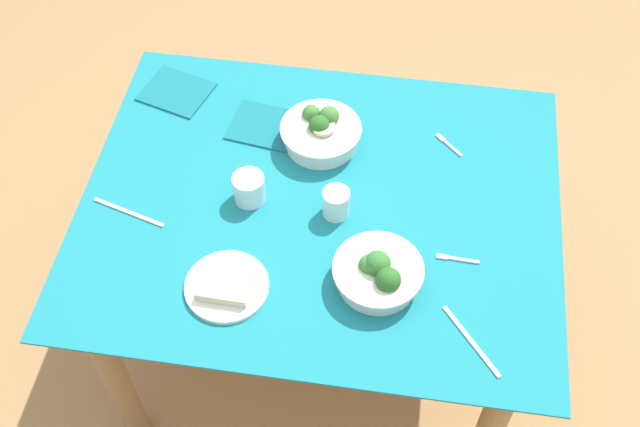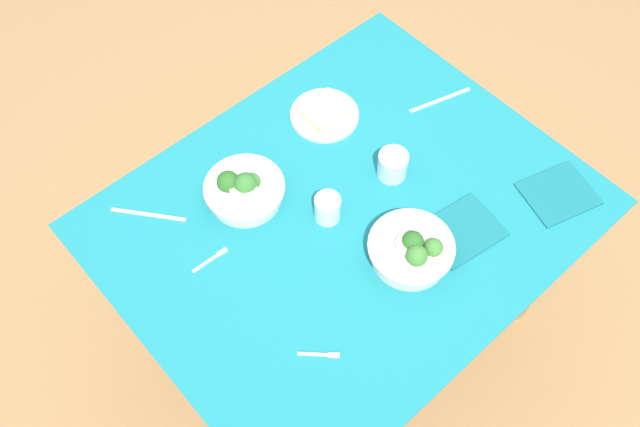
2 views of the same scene
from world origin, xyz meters
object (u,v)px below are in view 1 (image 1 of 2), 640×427
at_px(fork_by_near_bowl, 448,144).
at_px(broccoli_bowl_near, 321,133).
at_px(table_knife_right, 471,341).
at_px(bread_side_plate, 227,285).
at_px(fork_by_far_bowl, 456,259).
at_px(table_knife_left, 129,212).
at_px(napkin_folded_lower, 266,126).
at_px(water_glass_side, 336,203).
at_px(broccoli_bowl_far, 378,273).
at_px(water_glass_center, 249,188).
at_px(napkin_folded_upper, 176,92).

bearing_deg(fork_by_near_bowl, broccoli_bowl_near, 51.58).
bearing_deg(table_knife_right, bread_side_plate, -134.65).
bearing_deg(fork_by_far_bowl, broccoli_bowl_near, -38.89).
distance_m(bread_side_plate, fork_by_near_bowl, 0.72).
height_order(table_knife_left, napkin_folded_lower, napkin_folded_lower).
distance_m(water_glass_side, fork_by_far_bowl, 0.32).
bearing_deg(broccoli_bowl_far, water_glass_center, -30.38).
height_order(broccoli_bowl_far, fork_by_near_bowl, broccoli_bowl_far).
bearing_deg(broccoli_bowl_near, napkin_folded_upper, -16.50).
bearing_deg(table_knife_right, broccoli_bowl_far, -158.30).
bearing_deg(napkin_folded_upper, napkin_folded_lower, 161.27).
relative_size(broccoli_bowl_far, water_glass_center, 2.63).
bearing_deg(fork_by_near_bowl, table_knife_right, 142.41).
xyz_separation_m(water_glass_center, table_knife_left, (0.29, 0.09, -0.04)).
bearing_deg(napkin_folded_lower, bread_side_plate, 90.84).
relative_size(water_glass_center, fork_by_far_bowl, 0.78).
bearing_deg(fork_by_near_bowl, fork_by_far_bowl, 140.28).
height_order(water_glass_center, table_knife_right, water_glass_center).
relative_size(table_knife_left, table_knife_right, 1.00).
bearing_deg(water_glass_side, fork_by_far_bowl, 162.04).
relative_size(broccoli_bowl_near, water_glass_side, 2.78).
relative_size(bread_side_plate, table_knife_left, 0.97).
bearing_deg(fork_by_far_bowl, broccoli_bowl_far, 29.04).
bearing_deg(water_glass_center, napkin_folded_lower, -88.43).
bearing_deg(bread_side_plate, napkin_folded_upper, -65.20).
xyz_separation_m(broccoli_bowl_near, napkin_folded_lower, (0.16, -0.03, -0.04)).
relative_size(water_glass_center, fork_by_near_bowl, 1.05).
relative_size(fork_by_far_bowl, table_knife_right, 0.51).
bearing_deg(fork_by_near_bowl, broccoli_bowl_far, 117.38).
height_order(broccoli_bowl_far, broccoli_bowl_near, broccoli_bowl_near).
distance_m(broccoli_bowl_far, fork_by_far_bowl, 0.21).
xyz_separation_m(fork_by_far_bowl, napkin_folded_lower, (0.54, -0.37, 0.00)).
bearing_deg(broccoli_bowl_far, napkin_folded_lower, -52.15).
bearing_deg(table_knife_left, water_glass_side, 24.62).
bearing_deg(bread_side_plate, water_glass_center, -89.85).
height_order(fork_by_near_bowl, table_knife_left, same).
bearing_deg(water_glass_center, water_glass_side, 176.40).
bearing_deg(table_knife_left, bread_side_plate, -15.57).
distance_m(water_glass_side, fork_by_near_bowl, 0.38).
relative_size(fork_by_far_bowl, napkin_folded_lower, 0.54).
relative_size(broccoli_bowl_far, water_glass_side, 2.73).
bearing_deg(water_glass_side, fork_by_near_bowl, -134.41).
xyz_separation_m(water_glass_side, fork_by_near_bowl, (-0.27, -0.27, -0.04)).
bearing_deg(broccoli_bowl_near, bread_side_plate, 72.98).
xyz_separation_m(table_knife_left, napkin_folded_upper, (-0.01, -0.44, 0.00)).
relative_size(broccoli_bowl_far, fork_by_far_bowl, 2.05).
bearing_deg(bread_side_plate, table_knife_left, -31.64).
height_order(bread_side_plate, napkin_folded_lower, bread_side_plate).
distance_m(fork_by_near_bowl, table_knife_left, 0.86).
xyz_separation_m(bread_side_plate, water_glass_center, (0.00, -0.27, 0.03)).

